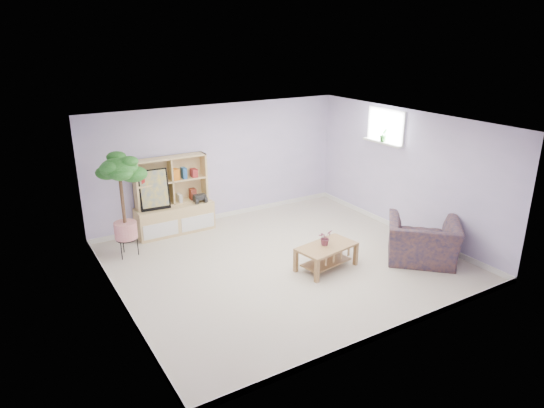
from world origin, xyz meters
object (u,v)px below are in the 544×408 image
storage_unit (173,196)px  armchair (423,238)px  floor_tree (123,207)px  coffee_table (326,257)px

storage_unit → armchair: bearing=-47.3°
floor_tree → coffee_table: bearing=-38.9°
storage_unit → floor_tree: floor_tree is taller
storage_unit → armchair: (3.15, -3.42, -0.32)m
floor_tree → armchair: size_ratio=1.60×
floor_tree → armchair: (4.26, -2.83, -0.50)m
coffee_table → floor_tree: 3.55m
floor_tree → armchair: 5.14m
floor_tree → armchair: floor_tree is taller
coffee_table → armchair: 1.69m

